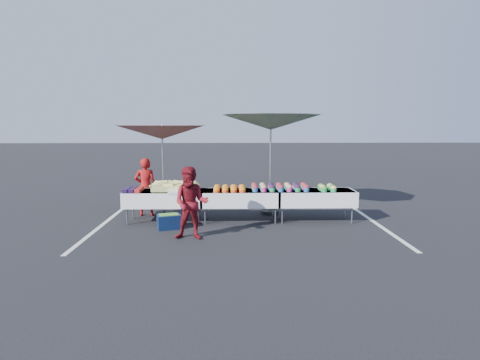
{
  "coord_description": "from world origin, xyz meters",
  "views": [
    {
      "loc": [
        -0.24,
        -9.41,
        2.32
      ],
      "look_at": [
        0.0,
        0.0,
        1.0
      ],
      "focal_mm": 30.0,
      "sensor_mm": 36.0,
      "label": 1
    }
  ],
  "objects_px": {
    "vendor": "(146,187)",
    "storage_bin": "(169,221)",
    "customer": "(191,203)",
    "table_center": "(240,197)",
    "umbrella_right": "(271,123)",
    "umbrella_left": "(162,133)",
    "table_left": "(164,198)",
    "table_right": "(315,197)"
  },
  "relations": [
    {
      "from": "table_right",
      "to": "table_left",
      "type": "bearing_deg",
      "value": 180.0
    },
    {
      "from": "table_center",
      "to": "vendor",
      "type": "bearing_deg",
      "value": 164.36
    },
    {
      "from": "customer",
      "to": "umbrella_left",
      "type": "relative_size",
      "value": 0.51
    },
    {
      "from": "vendor",
      "to": "umbrella_left",
      "type": "relative_size",
      "value": 0.51
    },
    {
      "from": "umbrella_left",
      "to": "umbrella_right",
      "type": "bearing_deg",
      "value": 1.66
    },
    {
      "from": "customer",
      "to": "storage_bin",
      "type": "bearing_deg",
      "value": 129.64
    },
    {
      "from": "table_left",
      "to": "storage_bin",
      "type": "height_order",
      "value": "table_left"
    },
    {
      "from": "table_left",
      "to": "storage_bin",
      "type": "xyz_separation_m",
      "value": [
        0.2,
        -0.65,
        -0.41
      ]
    },
    {
      "from": "table_right",
      "to": "vendor",
      "type": "relative_size",
      "value": 1.26
    },
    {
      "from": "customer",
      "to": "storage_bin",
      "type": "relative_size",
      "value": 2.51
    },
    {
      "from": "table_left",
      "to": "umbrella_right",
      "type": "height_order",
      "value": "umbrella_right"
    },
    {
      "from": "table_center",
      "to": "table_right",
      "type": "bearing_deg",
      "value": 0.0
    },
    {
      "from": "table_right",
      "to": "umbrella_left",
      "type": "distance_m",
      "value": 4.09
    },
    {
      "from": "table_left",
      "to": "customer",
      "type": "relative_size",
      "value": 1.26
    },
    {
      "from": "table_center",
      "to": "vendor",
      "type": "xyz_separation_m",
      "value": [
        -2.38,
        0.67,
        0.15
      ]
    },
    {
      "from": "customer",
      "to": "umbrella_right",
      "type": "bearing_deg",
      "value": 56.23
    },
    {
      "from": "table_right",
      "to": "umbrella_right",
      "type": "xyz_separation_m",
      "value": [
        -1.0,
        0.8,
        1.76
      ]
    },
    {
      "from": "vendor",
      "to": "umbrella_right",
      "type": "bearing_deg",
      "value": 174.05
    },
    {
      "from": "table_left",
      "to": "customer",
      "type": "bearing_deg",
      "value": -62.32
    },
    {
      "from": "customer",
      "to": "storage_bin",
      "type": "xyz_separation_m",
      "value": [
        -0.58,
        0.84,
        -0.57
      ]
    },
    {
      "from": "customer",
      "to": "storage_bin",
      "type": "height_order",
      "value": "customer"
    },
    {
      "from": "vendor",
      "to": "customer",
      "type": "distance_m",
      "value": 2.55
    },
    {
      "from": "table_center",
      "to": "customer",
      "type": "relative_size",
      "value": 1.26
    },
    {
      "from": "customer",
      "to": "umbrella_left",
      "type": "height_order",
      "value": "umbrella_left"
    },
    {
      "from": "table_right",
      "to": "customer",
      "type": "bearing_deg",
      "value": -152.19
    },
    {
      "from": "storage_bin",
      "to": "umbrella_right",
      "type": "bearing_deg",
      "value": 13.68
    },
    {
      "from": "table_center",
      "to": "umbrella_left",
      "type": "bearing_deg",
      "value": 159.58
    },
    {
      "from": "table_center",
      "to": "table_left",
      "type": "bearing_deg",
      "value": 180.0
    },
    {
      "from": "umbrella_left",
      "to": "table_left",
      "type": "bearing_deg",
      "value": -79.35
    },
    {
      "from": "vendor",
      "to": "customer",
      "type": "height_order",
      "value": "customer"
    },
    {
      "from": "table_left",
      "to": "customer",
      "type": "distance_m",
      "value": 1.69
    },
    {
      "from": "table_left",
      "to": "vendor",
      "type": "xyz_separation_m",
      "value": [
        -0.58,
        0.67,
        0.15
      ]
    },
    {
      "from": "vendor",
      "to": "storage_bin",
      "type": "bearing_deg",
      "value": 112.1
    },
    {
      "from": "vendor",
      "to": "umbrella_left",
      "type": "bearing_deg",
      "value": 178.71
    },
    {
      "from": "table_left",
      "to": "vendor",
      "type": "height_order",
      "value": "vendor"
    },
    {
      "from": "table_left",
      "to": "table_center",
      "type": "relative_size",
      "value": 1.0
    },
    {
      "from": "vendor",
      "to": "umbrella_right",
      "type": "xyz_separation_m",
      "value": [
        3.18,
        0.13,
        1.6
      ]
    },
    {
      "from": "table_center",
      "to": "umbrella_right",
      "type": "xyz_separation_m",
      "value": [
        0.8,
        0.8,
        1.76
      ]
    },
    {
      "from": "storage_bin",
      "to": "table_left",
      "type": "bearing_deg",
      "value": 89.34
    },
    {
      "from": "table_right",
      "to": "vendor",
      "type": "height_order",
      "value": "vendor"
    },
    {
      "from": "table_center",
      "to": "umbrella_left",
      "type": "distance_m",
      "value": 2.56
    },
    {
      "from": "table_left",
      "to": "umbrella_right",
      "type": "relative_size",
      "value": 0.63
    }
  ]
}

